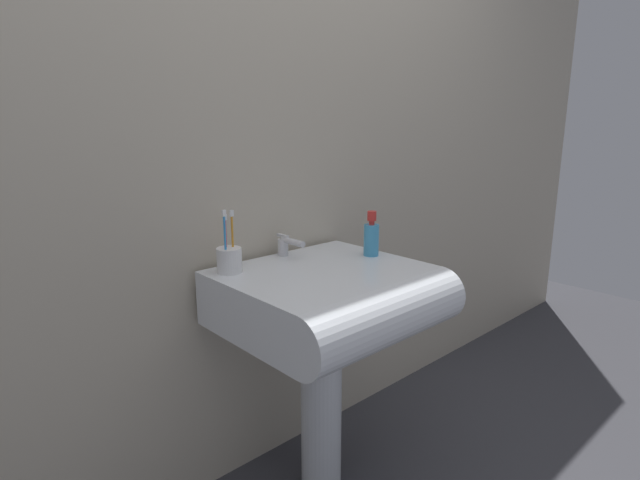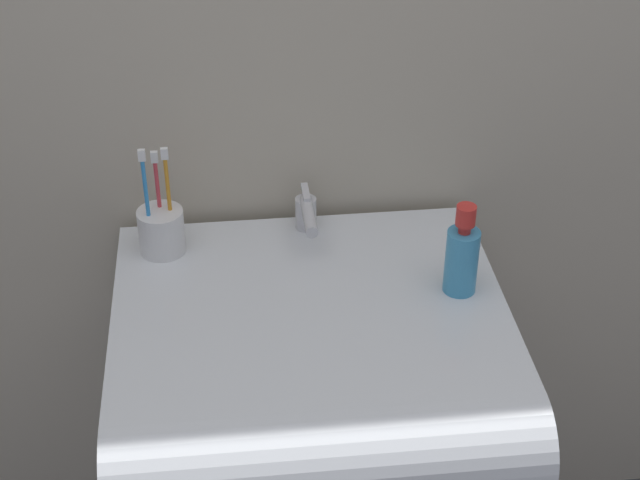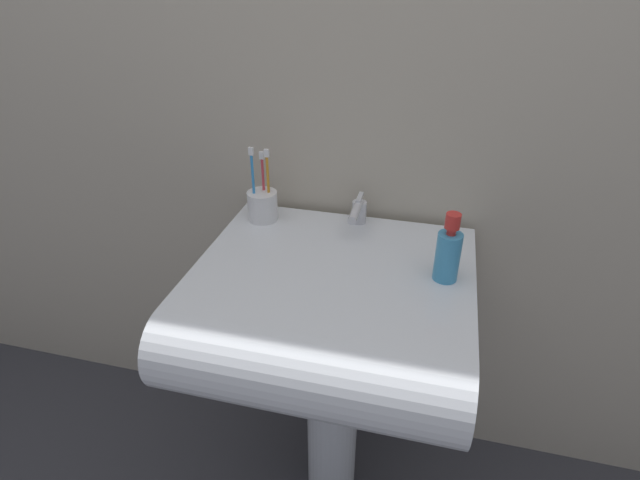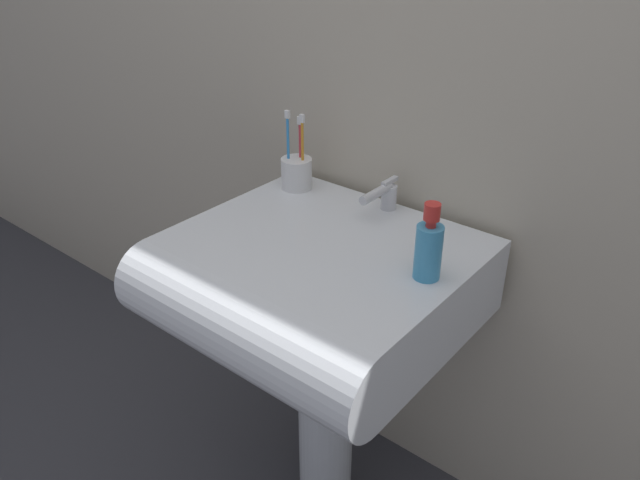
% 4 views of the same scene
% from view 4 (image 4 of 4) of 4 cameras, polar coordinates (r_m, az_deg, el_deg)
% --- Properties ---
extents(wall_back, '(5.00, 0.05, 2.40)m').
position_cam_4_polar(wall_back, '(1.48, 8.33, 17.72)').
color(wall_back, '#B7AD99').
rests_on(wall_back, ground).
extents(sink_pedestal, '(0.14, 0.14, 0.63)m').
position_cam_4_polar(sink_pedestal, '(1.67, 0.53, -15.09)').
color(sink_pedestal, white).
rests_on(sink_pedestal, ground).
extents(sink_basin, '(0.64, 0.60, 0.18)m').
position_cam_4_polar(sink_basin, '(1.38, -1.11, -4.30)').
color(sink_basin, white).
rests_on(sink_basin, sink_pedestal).
extents(faucet, '(0.04, 0.14, 0.08)m').
position_cam_4_polar(faucet, '(1.49, 5.91, 4.11)').
color(faucet, silver).
rests_on(faucet, sink_basin).
extents(toothbrush_cup, '(0.08, 0.08, 0.21)m').
position_cam_4_polar(toothbrush_cup, '(1.62, -2.16, 6.24)').
color(toothbrush_cup, white).
rests_on(toothbrush_cup, sink_basin).
extents(soap_bottle, '(0.05, 0.05, 0.16)m').
position_cam_4_polar(soap_bottle, '(1.23, 9.90, -0.74)').
color(soap_bottle, '#3F99CC').
rests_on(soap_bottle, sink_basin).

